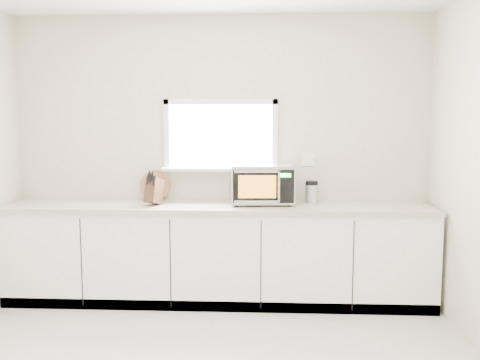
{
  "coord_description": "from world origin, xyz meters",
  "views": [
    {
      "loc": [
        0.43,
        -2.93,
        1.68
      ],
      "look_at": [
        0.21,
        1.55,
        1.17
      ],
      "focal_mm": 38.0,
      "sensor_mm": 36.0,
      "label": 1
    }
  ],
  "objects": [
    {
      "name": "knife_block",
      "position": [
        -0.59,
        1.65,
        1.06
      ],
      "size": [
        0.17,
        0.24,
        0.32
      ],
      "rotation": [
        0.0,
        0.0,
        -0.32
      ],
      "color": "#4A2C1A",
      "rests_on": "countertop"
    },
    {
      "name": "coffee_grinder",
      "position": [
        0.87,
        1.85,
        1.02
      ],
      "size": [
        0.14,
        0.14,
        0.21
      ],
      "rotation": [
        0.0,
        0.0,
        -0.18
      ],
      "color": "#ACAFB4",
      "rests_on": "countertop"
    },
    {
      "name": "countertop",
      "position": [
        0.0,
        1.69,
        0.9
      ],
      "size": [
        3.92,
        0.64,
        0.04
      ],
      "primitive_type": "cube",
      "color": "beige",
      "rests_on": "cabinets"
    },
    {
      "name": "cutting_board",
      "position": [
        -0.64,
        1.94,
        1.07
      ],
      "size": [
        0.29,
        0.07,
        0.29
      ],
      "primitive_type": "cylinder",
      "rotation": [
        1.4,
        0.0,
        0.0
      ],
      "color": "#9B613C",
      "rests_on": "countertop"
    },
    {
      "name": "back_wall",
      "position": [
        0.0,
        2.0,
        1.36
      ],
      "size": [
        4.0,
        0.17,
        2.7
      ],
      "color": "beige",
      "rests_on": "ground"
    },
    {
      "name": "microwave",
      "position": [
        0.4,
        1.78,
        1.11
      ],
      "size": [
        0.6,
        0.48,
        0.37
      ],
      "rotation": [
        0.0,
        0.0,
        0.07
      ],
      "color": "black",
      "rests_on": "countertop"
    },
    {
      "name": "cabinets",
      "position": [
        0.0,
        1.7,
        0.44
      ],
      "size": [
        3.92,
        0.6,
        0.88
      ],
      "primitive_type": "cube",
      "color": "white",
      "rests_on": "ground"
    }
  ]
}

